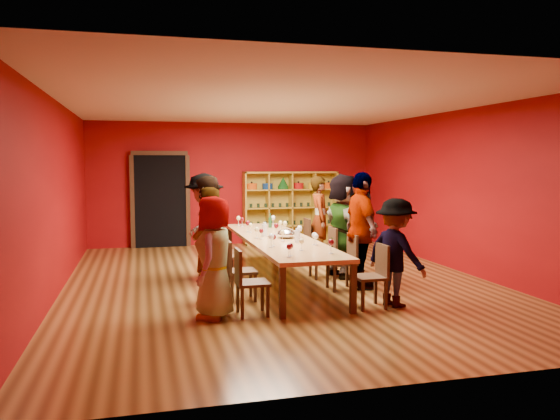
# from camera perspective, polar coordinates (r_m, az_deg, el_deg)

# --- Properties ---
(room_shell) EXTENTS (7.10, 9.10, 3.04)m
(room_shell) POSITION_cam_1_polar(r_m,az_deg,el_deg) (9.19, -0.18, 1.70)
(room_shell) COLOR #543516
(room_shell) RESTS_ON ground
(tasting_table) EXTENTS (1.10, 4.50, 0.75)m
(tasting_table) POSITION_cam_1_polar(r_m,az_deg,el_deg) (9.27, -0.18, -3.26)
(tasting_table) COLOR #AE7D48
(tasting_table) RESTS_ON ground
(doorway) EXTENTS (1.40, 0.17, 2.30)m
(doorway) POSITION_cam_1_polar(r_m,az_deg,el_deg) (13.37, -12.39, 0.99)
(doorway) COLOR black
(doorway) RESTS_ON ground
(shelving_unit) EXTENTS (2.40, 0.40, 1.80)m
(shelving_unit) POSITION_cam_1_polar(r_m,az_deg,el_deg) (13.74, 1.08, 0.63)
(shelving_unit) COLOR #B59628
(shelving_unit) RESTS_ON ground
(chair_person_left_0) EXTENTS (0.42, 0.42, 0.89)m
(chair_person_left_0) POSITION_cam_1_polar(r_m,az_deg,el_deg) (7.29, -3.52, -7.15)
(chair_person_left_0) COLOR black
(chair_person_left_0) RESTS_ON ground
(person_left_0) EXTENTS (0.68, 0.88, 1.60)m
(person_left_0) POSITION_cam_1_polar(r_m,az_deg,el_deg) (7.17, -6.88, -4.93)
(person_left_0) COLOR pink
(person_left_0) RESTS_ON ground
(chair_person_left_1) EXTENTS (0.42, 0.42, 0.89)m
(chair_person_left_1) POSITION_cam_1_polar(r_m,az_deg,el_deg) (8.07, -4.61, -5.97)
(chair_person_left_1) COLOR black
(chair_person_left_1) RESTS_ON ground
(person_left_1) EXTENTS (0.65, 0.74, 1.68)m
(person_left_1) POSITION_cam_1_polar(r_m,az_deg,el_deg) (7.96, -7.70, -3.66)
(person_left_1) COLOR silver
(person_left_1) RESTS_ON ground
(chair_person_left_2) EXTENTS (0.42, 0.42, 0.89)m
(chair_person_left_2) POSITION_cam_1_polar(r_m,az_deg,el_deg) (9.33, -5.95, -4.49)
(chair_person_left_2) COLOR black
(chair_person_left_2) RESTS_ON ground
(person_left_2) EXTENTS (0.76, 0.99, 1.81)m
(person_left_2) POSITION_cam_1_polar(r_m,az_deg,el_deg) (9.24, -7.66, -2.05)
(person_left_2) COLOR #151A3B
(person_left_2) RESTS_ON ground
(chair_person_left_3) EXTENTS (0.42, 0.42, 0.89)m
(chair_person_left_3) POSITION_cam_1_polar(r_m,az_deg,el_deg) (9.77, -6.33, -4.06)
(chair_person_left_3) COLOR black
(chair_person_left_3) RESTS_ON ground
(person_left_3) EXTENTS (0.52, 1.20, 1.84)m
(person_left_3) POSITION_cam_1_polar(r_m,az_deg,el_deg) (9.68, -7.89, -1.62)
(person_left_3) COLOR #131C35
(person_left_3) RESTS_ON ground
(chair_person_right_0) EXTENTS (0.42, 0.42, 0.89)m
(chair_person_right_0) POSITION_cam_1_polar(r_m,az_deg,el_deg) (7.79, 9.89, -6.43)
(chair_person_right_0) COLOR black
(chair_person_right_0) RESTS_ON ground
(person_right_0) EXTENTS (0.76, 1.07, 1.53)m
(person_right_0) POSITION_cam_1_polar(r_m,az_deg,el_deg) (7.87, 12.00, -4.36)
(person_right_0) COLOR #505055
(person_right_0) RESTS_ON ground
(chair_person_right_1) EXTENTS (0.42, 0.42, 0.89)m
(chair_person_right_1) POSITION_cam_1_polar(r_m,az_deg,el_deg) (8.81, 6.90, -5.07)
(chair_person_right_1) COLOR black
(chair_person_right_1) RESTS_ON ground
(person_right_1) EXTENTS (0.53, 1.11, 1.88)m
(person_right_1) POSITION_cam_1_polar(r_m,az_deg,el_deg) (8.84, 8.53, -2.14)
(person_right_1) COLOR #141938
(person_right_1) RESTS_ON ground
(chair_person_right_2) EXTENTS (0.42, 0.42, 0.89)m
(chair_person_right_2) POSITION_cam_1_polar(r_m,az_deg,el_deg) (9.66, 4.92, -4.16)
(chair_person_right_2) COLOR black
(chair_person_right_2) RESTS_ON ground
(person_right_2) EXTENTS (0.61, 1.73, 1.83)m
(person_right_2) POSITION_cam_1_polar(r_m,az_deg,el_deg) (9.70, 6.62, -1.62)
(person_right_2) COLOR #48484C
(person_right_2) RESTS_ON ground
(chair_person_right_4) EXTENTS (0.42, 0.42, 0.89)m
(chair_person_right_4) POSITION_cam_1_polar(r_m,az_deg,el_deg) (11.10, 2.31, -2.94)
(chair_person_right_4) COLOR black
(chair_person_right_4) RESTS_ON ground
(person_right_4) EXTENTS (0.62, 0.74, 1.75)m
(person_right_4) POSITION_cam_1_polar(r_m,az_deg,el_deg) (11.17, 4.19, -0.95)
(person_right_4) COLOR pink
(person_right_4) RESTS_ON ground
(wine_glass_0) EXTENTS (0.09, 0.09, 0.22)m
(wine_glass_0) POSITION_cam_1_polar(r_m,az_deg,el_deg) (9.17, 2.07, -2.01)
(wine_glass_0) COLOR silver
(wine_glass_0) RESTS_ON tasting_table
(wine_glass_1) EXTENTS (0.08, 0.08, 0.21)m
(wine_glass_1) POSITION_cam_1_polar(r_m,az_deg,el_deg) (9.66, -0.39, -1.71)
(wine_glass_1) COLOR silver
(wine_glass_1) RESTS_ON tasting_table
(wine_glass_2) EXTENTS (0.09, 0.09, 0.21)m
(wine_glass_2) POSITION_cam_1_polar(r_m,az_deg,el_deg) (10.99, -0.71, -0.87)
(wine_glass_2) COLOR silver
(wine_glass_2) RESTS_ON tasting_table
(wine_glass_3) EXTENTS (0.09, 0.09, 0.21)m
(wine_glass_3) POSITION_cam_1_polar(r_m,az_deg,el_deg) (10.06, -3.38, -1.42)
(wine_glass_3) COLOR silver
(wine_glass_3) RESTS_ON tasting_table
(wine_glass_4) EXTENTS (0.07, 0.07, 0.19)m
(wine_glass_4) POSITION_cam_1_polar(r_m,az_deg,el_deg) (7.38, 0.95, -3.93)
(wine_glass_4) COLOR silver
(wine_glass_4) RESTS_ON tasting_table
(wine_glass_5) EXTENTS (0.08, 0.08, 0.19)m
(wine_glass_5) POSITION_cam_1_polar(r_m,az_deg,el_deg) (10.89, -3.98, -1.03)
(wine_glass_5) COLOR silver
(wine_glass_5) RESTS_ON tasting_table
(wine_glass_6) EXTENTS (0.07, 0.07, 0.18)m
(wine_glass_6) POSITION_cam_1_polar(r_m,az_deg,el_deg) (9.36, 2.02, -2.04)
(wine_glass_6) COLOR silver
(wine_glass_6) RESTS_ON tasting_table
(wine_glass_7) EXTENTS (0.08, 0.08, 0.21)m
(wine_glass_7) POSITION_cam_1_polar(r_m,az_deg,el_deg) (7.70, 5.35, -3.45)
(wine_glass_7) COLOR silver
(wine_glass_7) RESTS_ON tasting_table
(wine_glass_8) EXTENTS (0.07, 0.07, 0.18)m
(wine_glass_8) POSITION_cam_1_polar(r_m,az_deg,el_deg) (9.98, -3.09, -1.64)
(wine_glass_8) COLOR silver
(wine_glass_8) RESTS_ON tasting_table
(wine_glass_9) EXTENTS (0.07, 0.07, 0.18)m
(wine_glass_9) POSITION_cam_1_polar(r_m,az_deg,el_deg) (10.31, 0.05, -1.39)
(wine_glass_9) COLOR silver
(wine_glass_9) RESTS_ON tasting_table
(wine_glass_10) EXTENTS (0.07, 0.07, 0.19)m
(wine_glass_10) POSITION_cam_1_polar(r_m,az_deg,el_deg) (8.90, 0.28, -2.39)
(wine_glass_10) COLOR silver
(wine_glass_10) RESTS_ON tasting_table
(wine_glass_11) EXTENTS (0.07, 0.07, 0.18)m
(wine_glass_11) POSITION_cam_1_polar(r_m,az_deg,el_deg) (8.35, -0.65, -2.90)
(wine_glass_11) COLOR silver
(wine_glass_11) RESTS_ON tasting_table
(wine_glass_12) EXTENTS (0.08, 0.08, 0.20)m
(wine_glass_12) POSITION_cam_1_polar(r_m,az_deg,el_deg) (11.08, -0.75, -0.89)
(wine_glass_12) COLOR silver
(wine_glass_12) RESTS_ON tasting_table
(wine_glass_13) EXTENTS (0.08, 0.08, 0.20)m
(wine_glass_13) POSITION_cam_1_polar(r_m,az_deg,el_deg) (11.08, -4.37, -0.90)
(wine_glass_13) COLOR silver
(wine_glass_13) RESTS_ON tasting_table
(wine_glass_14) EXTENTS (0.08, 0.08, 0.19)m
(wine_glass_14) POSITION_cam_1_polar(r_m,az_deg,el_deg) (10.15, 0.54, -1.46)
(wine_glass_14) COLOR silver
(wine_glass_14) RESTS_ON tasting_table
(wine_glass_15) EXTENTS (0.08, 0.08, 0.19)m
(wine_glass_15) POSITION_cam_1_polar(r_m,az_deg,el_deg) (9.23, -2.44, -2.10)
(wine_glass_15) COLOR silver
(wine_glass_15) RESTS_ON tasting_table
(wine_glass_16) EXTENTS (0.07, 0.07, 0.18)m
(wine_glass_16) POSITION_cam_1_polar(r_m,az_deg,el_deg) (7.94, 2.27, -3.34)
(wine_glass_16) COLOR silver
(wine_glass_16) RESTS_ON tasting_table
(wine_glass_17) EXTENTS (0.08, 0.08, 0.20)m
(wine_glass_17) POSITION_cam_1_polar(r_m,az_deg,el_deg) (8.51, 3.60, -2.69)
(wine_glass_17) COLOR silver
(wine_glass_17) RESTS_ON tasting_table
(wine_glass_18) EXTENTS (0.07, 0.07, 0.18)m
(wine_glass_18) POSITION_cam_1_polar(r_m,az_deg,el_deg) (7.48, 1.12, -3.84)
(wine_glass_18) COLOR silver
(wine_glass_18) RESTS_ON tasting_table
(wine_glass_19) EXTENTS (0.07, 0.07, 0.18)m
(wine_glass_19) POSITION_cam_1_polar(r_m,az_deg,el_deg) (9.12, -1.97, -2.25)
(wine_glass_19) COLOR silver
(wine_glass_19) RESTS_ON tasting_table
(wine_glass_20) EXTENTS (0.07, 0.07, 0.18)m
(wine_glass_20) POSITION_cam_1_polar(r_m,az_deg,el_deg) (8.45, 3.79, -2.82)
(wine_glass_20) COLOR silver
(wine_glass_20) RESTS_ON tasting_table
(wine_glass_21) EXTENTS (0.09, 0.09, 0.21)m
(wine_glass_21) POSITION_cam_1_polar(r_m,az_deg,el_deg) (8.22, -0.93, -2.86)
(wine_glass_21) COLOR silver
(wine_glass_21) RESTS_ON tasting_table
(spittoon_bowl) EXTENTS (0.31, 0.31, 0.17)m
(spittoon_bowl) POSITION_cam_1_polar(r_m,az_deg,el_deg) (9.24, 0.65, -2.51)
(spittoon_bowl) COLOR silver
(spittoon_bowl) RESTS_ON tasting_table
(carafe_a) EXTENTS (0.12, 0.12, 0.25)m
(carafe_a) POSITION_cam_1_polar(r_m,az_deg,el_deg) (9.45, -1.63, -2.10)
(carafe_a) COLOR silver
(carafe_a) RESTS_ON tasting_table
(carafe_b) EXTENTS (0.11, 0.11, 0.23)m
(carafe_b) POSITION_cam_1_polar(r_m,az_deg,el_deg) (8.74, 1.81, -2.74)
(carafe_b) COLOR silver
(carafe_b) RESTS_ON tasting_table
(wine_bottle) EXTENTS (0.09, 0.09, 0.28)m
(wine_bottle) POSITION_cam_1_polar(r_m,az_deg,el_deg) (10.74, -1.04, -1.27)
(wine_bottle) COLOR #153A1C
(wine_bottle) RESTS_ON tasting_table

